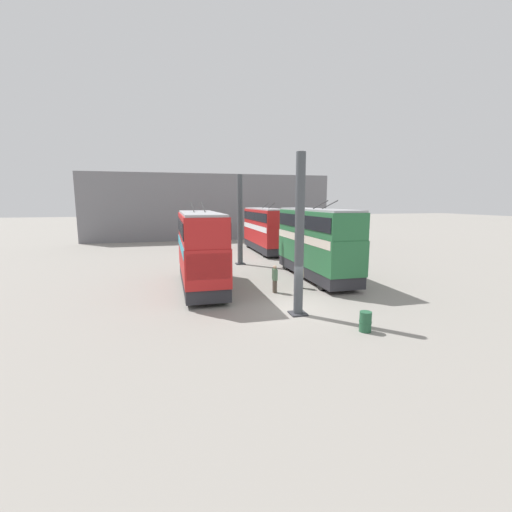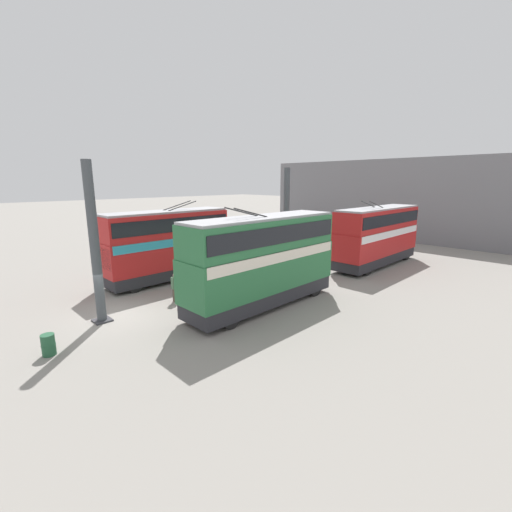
{
  "view_description": "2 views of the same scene",
  "coord_description": "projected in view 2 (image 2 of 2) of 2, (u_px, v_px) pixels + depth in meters",
  "views": [
    {
      "loc": [
        -16.22,
        6.2,
        5.69
      ],
      "look_at": [
        8.02,
        0.0,
        1.66
      ],
      "focal_mm": 24.0,
      "sensor_mm": 36.0,
      "label": 1
    },
    {
      "loc": [
        -6.54,
        -17.15,
        7.01
      ],
      "look_at": [
        10.04,
        -0.48,
        1.84
      ],
      "focal_mm": 24.0,
      "sensor_mm": 36.0,
      "label": 2
    }
  ],
  "objects": [
    {
      "name": "bus_left_far",
      "position": [
        378.0,
        233.0,
        28.57
      ],
      "size": [
        10.37,
        2.54,
        5.5
      ],
      "color": "black",
      "rests_on": "ground_plane"
    },
    {
      "name": "support_column_far",
      "position": [
        286.0,
        222.0,
        26.58
      ],
      "size": [
        0.83,
        0.83,
        8.0
      ],
      "color": "#42474C",
      "rests_on": "ground_plane"
    },
    {
      "name": "person_by_left_row",
      "position": [
        205.0,
        293.0,
        19.25
      ],
      "size": [
        0.43,
        0.25,
        1.57
      ],
      "rotation": [
        0.0,
        0.0,
        1.54
      ],
      "color": "#473D33",
      "rests_on": "ground_plane"
    },
    {
      "name": "bus_right_mid",
      "position": [
        167.0,
        241.0,
        24.27
      ],
      "size": [
        9.14,
        2.54,
        5.6
      ],
      "color": "black",
      "rests_on": "ground_plane"
    },
    {
      "name": "bus_left_near",
      "position": [
        263.0,
        256.0,
        19.03
      ],
      "size": [
        9.91,
        2.54,
        5.75
      ],
      "color": "black",
      "rests_on": "ground_plane"
    },
    {
      "name": "oil_drum",
      "position": [
        48.0,
        345.0,
        13.98
      ],
      "size": [
        0.55,
        0.55,
        0.9
      ],
      "color": "#235638",
      "rests_on": "ground_plane"
    },
    {
      "name": "depot_back_wall",
      "position": [
        397.0,
        200.0,
        40.24
      ],
      "size": [
        0.5,
        36.0,
        9.57
      ],
      "color": "slate",
      "rests_on": "ground_plane"
    },
    {
      "name": "support_column_near",
      "position": [
        95.0,
        247.0,
        16.66
      ],
      "size": [
        0.83,
        0.83,
        8.0
      ],
      "color": "#42474C",
      "rests_on": "ground_plane"
    },
    {
      "name": "person_aisle_midway",
      "position": [
        175.0,
        286.0,
        20.16
      ],
      "size": [
        0.42,
        0.24,
        1.74
      ],
      "rotation": [
        0.0,
        0.0,
        1.58
      ],
      "color": "#473D33",
      "rests_on": "ground_plane"
    },
    {
      "name": "ground_plane",
      "position": [
        114.0,
        318.0,
        17.89
      ],
      "size": [
        240.0,
        240.0,
        0.0
      ],
      "primitive_type": "plane",
      "color": "gray"
    }
  ]
}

